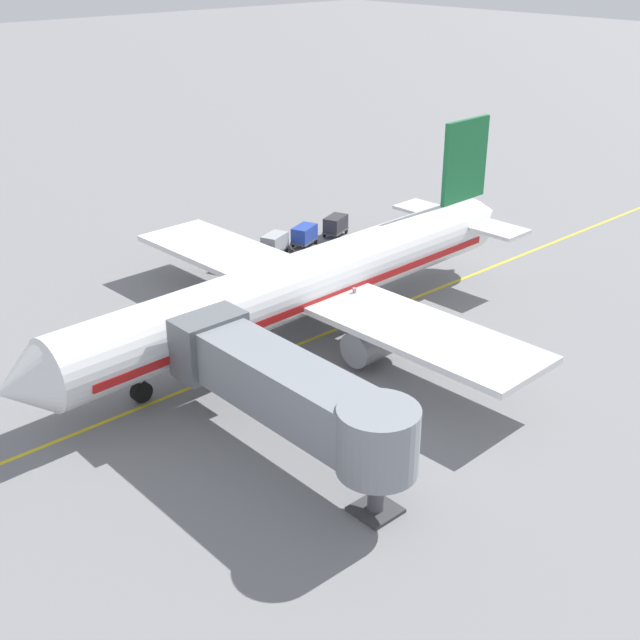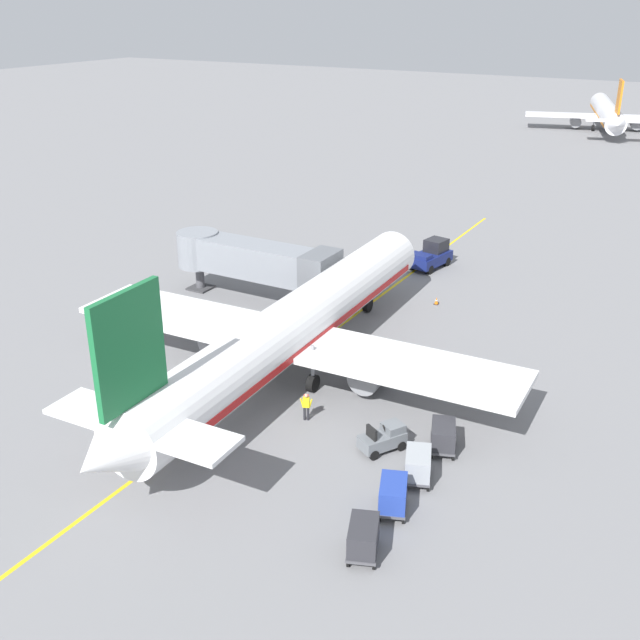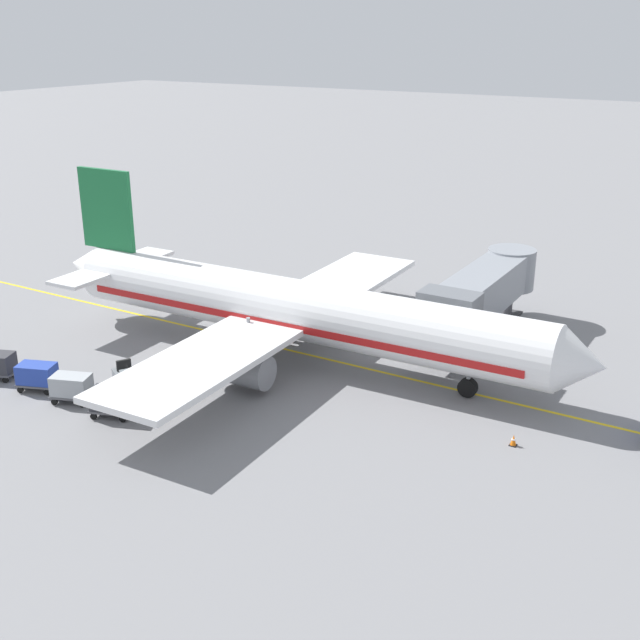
% 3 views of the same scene
% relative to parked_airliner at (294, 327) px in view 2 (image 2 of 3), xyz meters
% --- Properties ---
extents(ground_plane, '(400.00, 400.00, 0.00)m').
position_rel_parked_airliner_xyz_m(ground_plane, '(-0.88, 1.69, -3.19)').
color(ground_plane, slate).
extents(gate_lead_in_line, '(0.24, 80.00, 0.01)m').
position_rel_parked_airliner_xyz_m(gate_lead_in_line, '(-0.88, 1.69, -3.18)').
color(gate_lead_in_line, gold).
rests_on(gate_lead_in_line, ground).
extents(parked_airliner, '(30.15, 37.29, 10.63)m').
position_rel_parked_airliner_xyz_m(parked_airliner, '(0.00, 0.00, 0.00)').
color(parked_airliner, white).
rests_on(parked_airliner, ground).
extents(jet_bridge, '(14.14, 3.50, 4.98)m').
position_rel_parked_airliner_xyz_m(jet_bridge, '(-9.14, 9.00, 0.27)').
color(jet_bridge, gray).
rests_on(jet_bridge, ground).
extents(pushback_tractor, '(2.96, 4.73, 2.40)m').
position_rel_parked_airliner_xyz_m(pushback_tractor, '(-0.05, 23.53, -2.09)').
color(pushback_tractor, navy).
rests_on(pushback_tractor, ground).
extents(baggage_tug_lead, '(2.30, 2.76, 1.62)m').
position_rel_parked_airliner_xyz_m(baggage_tug_lead, '(8.90, -5.42, -2.47)').
color(baggage_tug_lead, slate).
rests_on(baggage_tug_lead, ground).
extents(baggage_cart_front, '(2.00, 2.95, 1.58)m').
position_rel_parked_airliner_xyz_m(baggage_cart_front, '(11.69, -3.94, -2.24)').
color(baggage_cart_front, '#4C4C51').
rests_on(baggage_cart_front, ground).
extents(baggage_cart_second_in_train, '(2.00, 2.95, 1.58)m').
position_rel_parked_airliner_xyz_m(baggage_cart_second_in_train, '(11.56, -7.08, -2.24)').
color(baggage_cart_second_in_train, '#4C4C51').
rests_on(baggage_cart_second_in_train, ground).
extents(baggage_cart_third_in_train, '(2.00, 2.95, 1.58)m').
position_rel_parked_airliner_xyz_m(baggage_cart_third_in_train, '(11.50, -9.94, -2.24)').
color(baggage_cart_third_in_train, '#4C4C51').
rests_on(baggage_cart_third_in_train, ground).
extents(baggage_cart_tail_end, '(2.00, 2.95, 1.58)m').
position_rel_parked_airliner_xyz_m(baggage_cart_tail_end, '(11.64, -13.33, -2.24)').
color(baggage_cart_tail_end, '#4C4C51').
rests_on(baggage_cart_tail_end, ground).
extents(ground_crew_wing_walker, '(0.70, 0.37, 1.69)m').
position_rel_parked_airliner_xyz_m(ground_crew_wing_walker, '(3.74, -4.80, -2.23)').
color(ground_crew_wing_walker, '#232328').
rests_on(ground_crew_wing_walker, ground).
extents(safety_cone_nose_left, '(0.36, 0.36, 0.59)m').
position_rel_parked_airliner_xyz_m(safety_cone_nose_left, '(3.72, 15.46, -2.90)').
color(safety_cone_nose_left, black).
rests_on(safety_cone_nose_left, ground).
extents(distant_taxiing_airliner, '(28.79, 34.92, 10.10)m').
position_rel_parked_airliner_xyz_m(distant_taxiing_airliner, '(-0.77, 109.95, -0.16)').
color(distant_taxiing_airliner, silver).
rests_on(distant_taxiing_airliner, ground).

